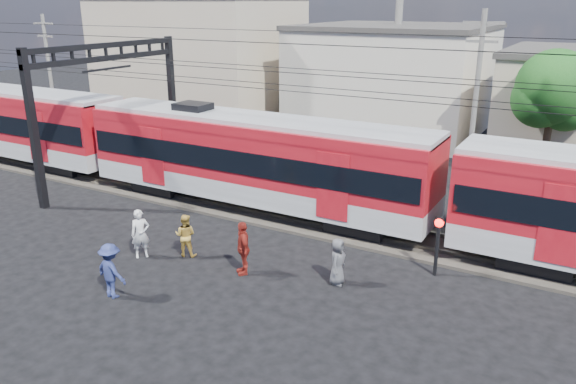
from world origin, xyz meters
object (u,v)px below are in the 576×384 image
Objects in this scene: commuter_train at (258,158)px; pedestrian_a at (140,234)px; crossing_signal at (438,235)px; pedestrian_c at (111,271)px.

pedestrian_a is at bearing -99.97° from commuter_train.
commuter_train reaches higher than crossing_signal.
pedestrian_a is 1.01× the size of pedestrian_c.
commuter_train is 8.93m from pedestrian_c.
pedestrian_a is 10.38m from crossing_signal.
pedestrian_c is (1.28, -2.62, -0.01)m from pedestrian_a.
pedestrian_c is at bearing -113.89° from pedestrian_a.
crossing_signal is (8.56, -2.38, -0.95)m from commuter_train.
commuter_train is at bearing 30.22° from pedestrian_a.
commuter_train is 6.45m from pedestrian_a.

